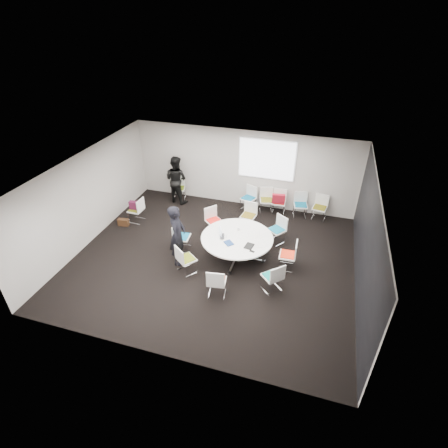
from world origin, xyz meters
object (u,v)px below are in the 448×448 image
(chair_ring_g, at_px, (217,287))
(chair_back_a, at_px, (248,203))
(chair_back_d, at_px, (300,209))
(person_main, at_px, (177,235))
(chair_ring_c, at_px, (248,220))
(chair_back_e, at_px, (319,212))
(brown_bag, at_px, (123,222))
(chair_ring_h, at_px, (272,282))
(laptop, at_px, (224,236))
(chair_back_b, at_px, (266,205))
(chair_back_c, at_px, (278,206))
(chair_person_back, at_px, (179,192))
(chair_ring_b, at_px, (276,234))
(chair_ring_f, at_px, (186,264))
(chair_ring_a, at_px, (287,260))
(chair_ring_e, at_px, (182,242))
(cup, at_px, (239,229))
(maroon_bag, at_px, (135,205))
(chair_ring_d, at_px, (214,225))
(person_back, at_px, (176,179))
(conference_table, at_px, (237,243))
(chair_spare_left, at_px, (137,214))

(chair_ring_g, relative_size, chair_back_a, 1.00)
(chair_back_d, distance_m, person_main, 4.74)
(chair_ring_c, distance_m, chair_back_e, 2.53)
(chair_ring_g, bearing_deg, brown_bag, 142.17)
(chair_ring_h, relative_size, laptop, 2.96)
(chair_back_d, bearing_deg, chair_ring_h, 73.94)
(chair_back_b, bearing_deg, chair_back_c, 164.63)
(chair_ring_c, xyz_separation_m, person_main, (-1.49, -2.35, 0.64))
(chair_person_back, height_order, laptop, chair_person_back)
(chair_ring_h, bearing_deg, chair_ring_b, 51.62)
(chair_back_c, height_order, laptop, chair_back_c)
(chair_back_c, distance_m, brown_bag, 5.40)
(chair_ring_f, bearing_deg, chair_ring_a, 57.79)
(chair_ring_a, height_order, brown_bag, chair_ring_a)
(chair_back_b, bearing_deg, chair_ring_e, 40.78)
(chair_back_b, distance_m, person_main, 4.07)
(chair_back_b, height_order, cup, chair_back_b)
(laptop, bearing_deg, chair_person_back, 25.13)
(chair_ring_a, bearing_deg, maroon_bag, 77.20)
(chair_back_c, bearing_deg, person_main, 55.32)
(chair_ring_b, height_order, chair_ring_e, same)
(chair_ring_b, bearing_deg, chair_back_e, -87.41)
(chair_ring_a, relative_size, chair_back_e, 1.00)
(chair_back_e, height_order, person_main, person_main)
(chair_ring_h, relative_size, chair_back_a, 1.00)
(chair_ring_d, bearing_deg, chair_back_a, -160.89)
(chair_ring_c, height_order, chair_ring_h, same)
(chair_back_e, relative_size, maroon_bag, 2.20)
(chair_ring_e, relative_size, chair_ring_f, 1.00)
(chair_back_c, distance_m, person_back, 3.85)
(chair_back_e, distance_m, brown_bag, 6.70)
(chair_ring_b, xyz_separation_m, chair_ring_c, (-1.04, 0.56, 0.00))
(chair_ring_f, distance_m, chair_back_e, 5.17)
(chair_person_back, bearing_deg, cup, 122.49)
(chair_ring_g, bearing_deg, maroon_bag, 136.07)
(chair_ring_f, height_order, chair_ring_h, same)
(conference_table, relative_size, laptop, 6.96)
(chair_ring_h, bearing_deg, person_back, 93.51)
(chair_back_b, xyz_separation_m, cup, (-0.36, -2.56, 0.50))
(conference_table, height_order, cup, cup)
(chair_ring_d, distance_m, chair_person_back, 2.71)
(chair_ring_e, xyz_separation_m, chair_spare_left, (-2.10, 1.05, 0.00))
(chair_back_e, relative_size, brown_bag, 2.44)
(chair_ring_a, bearing_deg, chair_ring_c, 39.68)
(chair_ring_c, relative_size, chair_back_c, 1.00)
(chair_ring_f, distance_m, cup, 1.85)
(chair_back_a, relative_size, person_back, 0.49)
(chair_back_b, height_order, chair_back_d, same)
(chair_ring_d, distance_m, chair_back_d, 3.16)
(chair_ring_a, bearing_deg, chair_back_c, 12.05)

